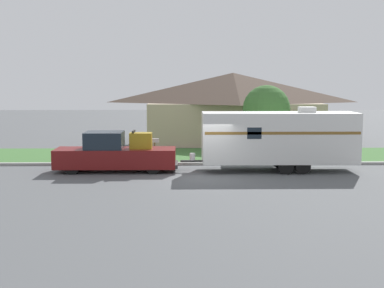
{
  "coord_description": "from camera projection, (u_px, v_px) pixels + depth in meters",
  "views": [
    {
      "loc": [
        -1.17,
        -25.24,
        4.58
      ],
      "look_at": [
        -0.7,
        1.68,
        1.4
      ],
      "focal_mm": 50.0,
      "sensor_mm": 36.0,
      "label": 1
    }
  ],
  "objects": [
    {
      "name": "ground_plane",
      "position": [
        207.0,
        177.0,
        25.62
      ],
      "size": [
        120.0,
        120.0,
        0.0
      ],
      "primitive_type": "plane",
      "color": "#515456"
    },
    {
      "name": "curb_strip",
      "position": [
        204.0,
        164.0,
        29.33
      ],
      "size": [
        80.0,
        0.3,
        0.14
      ],
      "color": "#999993",
      "rests_on": "ground_plane"
    },
    {
      "name": "lawn_strip",
      "position": [
        202.0,
        155.0,
        32.96
      ],
      "size": [
        80.0,
        7.0,
        0.03
      ],
      "color": "#3D6B33",
      "rests_on": "ground_plane"
    },
    {
      "name": "house_across_street",
      "position": [
        233.0,
        106.0,
        40.09
      ],
      "size": [
        13.44,
        7.73,
        5.19
      ],
      "color": "tan",
      "rests_on": "ground_plane"
    },
    {
      "name": "pickup_truck",
      "position": [
        115.0,
        154.0,
        27.1
      ],
      "size": [
        6.2,
        1.9,
        2.1
      ],
      "color": "black",
      "rests_on": "ground_plane"
    },
    {
      "name": "travel_trailer",
      "position": [
        279.0,
        137.0,
        27.15
      ],
      "size": [
        8.91,
        2.23,
        3.28
      ],
      "color": "black",
      "rests_on": "ground_plane"
    },
    {
      "name": "mailbox",
      "position": [
        155.0,
        144.0,
        30.05
      ],
      "size": [
        0.48,
        0.2,
        1.37
      ],
      "color": "brown",
      "rests_on": "ground_plane"
    },
    {
      "name": "tree_in_yard",
      "position": [
        266.0,
        109.0,
        32.15
      ],
      "size": [
        2.86,
        2.86,
        4.34
      ],
      "color": "brown",
      "rests_on": "ground_plane"
    }
  ]
}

